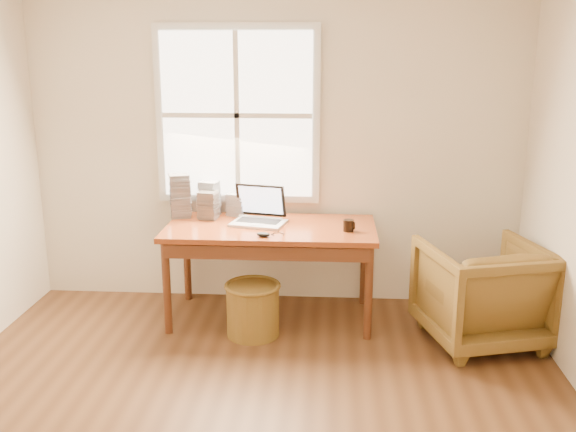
{
  "coord_description": "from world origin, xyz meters",
  "views": [
    {
      "loc": [
        0.45,
        -2.9,
        2.06
      ],
      "look_at": [
        0.14,
        1.65,
        0.87
      ],
      "focal_mm": 40.0,
      "sensor_mm": 36.0,
      "label": 1
    }
  ],
  "objects_px": {
    "wicker_stool": "(253,310)",
    "coffee_mug": "(348,225)",
    "desk": "(271,228)",
    "armchair": "(482,293)",
    "laptop": "(258,204)",
    "cd_stack_a": "(210,198)"
  },
  "relations": [
    {
      "from": "desk",
      "to": "wicker_stool",
      "type": "bearing_deg",
      "value": -107.36
    },
    {
      "from": "armchair",
      "to": "laptop",
      "type": "distance_m",
      "value": 1.77
    },
    {
      "from": "wicker_stool",
      "to": "coffee_mug",
      "type": "bearing_deg",
      "value": 18.16
    },
    {
      "from": "armchair",
      "to": "cd_stack_a",
      "type": "relative_size",
      "value": 2.94
    },
    {
      "from": "wicker_stool",
      "to": "coffee_mug",
      "type": "distance_m",
      "value": 0.95
    },
    {
      "from": "wicker_stool",
      "to": "cd_stack_a",
      "type": "distance_m",
      "value": 1.03
    },
    {
      "from": "desk",
      "to": "laptop",
      "type": "height_order",
      "value": "laptop"
    },
    {
      "from": "wicker_stool",
      "to": "laptop",
      "type": "bearing_deg",
      "value": 88.92
    },
    {
      "from": "desk",
      "to": "armchair",
      "type": "height_order",
      "value": "desk"
    },
    {
      "from": "laptop",
      "to": "cd_stack_a",
      "type": "relative_size",
      "value": 1.66
    },
    {
      "from": "armchair",
      "to": "cd_stack_a",
      "type": "xyz_separation_m",
      "value": [
        -2.07,
        0.62,
        0.52
      ]
    },
    {
      "from": "armchair",
      "to": "laptop",
      "type": "bearing_deg",
      "value": -27.44
    },
    {
      "from": "armchair",
      "to": "desk",
      "type": "bearing_deg",
      "value": -27.0
    },
    {
      "from": "laptop",
      "to": "cd_stack_a",
      "type": "distance_m",
      "value": 0.5
    },
    {
      "from": "desk",
      "to": "laptop",
      "type": "relative_size",
      "value": 3.47
    },
    {
      "from": "coffee_mug",
      "to": "cd_stack_a",
      "type": "bearing_deg",
      "value": -177.83
    },
    {
      "from": "desk",
      "to": "coffee_mug",
      "type": "height_order",
      "value": "coffee_mug"
    },
    {
      "from": "armchair",
      "to": "wicker_stool",
      "type": "relative_size",
      "value": 2.11
    },
    {
      "from": "wicker_stool",
      "to": "cd_stack_a",
      "type": "relative_size",
      "value": 1.39
    },
    {
      "from": "armchair",
      "to": "coffee_mug",
      "type": "distance_m",
      "value": 1.07
    },
    {
      "from": "desk",
      "to": "coffee_mug",
      "type": "bearing_deg",
      "value": -10.07
    },
    {
      "from": "laptop",
      "to": "armchair",
      "type": "bearing_deg",
      "value": 0.94
    }
  ]
}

